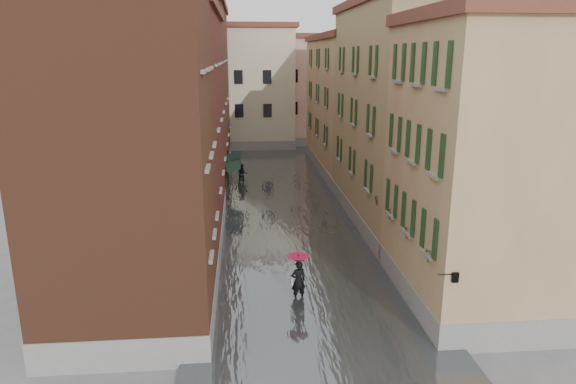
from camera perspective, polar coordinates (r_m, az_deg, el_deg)
name	(u,v)px	position (r m, az deg, el deg)	size (l,w,h in m)	color
ground	(305,286)	(24.02, 1.95, -10.38)	(120.00, 120.00, 0.00)	slate
floodwater	(283,204)	(36.10, -0.57, -1.36)	(10.00, 60.00, 0.20)	#515659
building_left_near	(130,159)	(20.34, -17.16, 3.56)	(6.00, 8.00, 13.00)	brown
building_left_mid	(169,126)	(31.08, -13.07, 7.17)	(6.00, 14.00, 12.50)	maroon
building_left_far	(192,94)	(45.83, -10.64, 10.68)	(6.00, 16.00, 14.00)	brown
building_right_near	(484,171)	(22.29, 20.93, 2.23)	(6.00, 8.00, 11.50)	#A57755
building_right_mid	(402,119)	(32.26, 12.60, 7.92)	(6.00, 14.00, 13.00)	#95815A
building_right_far	(351,107)	(46.77, 7.01, 9.37)	(6.00, 16.00, 11.50)	#A57755
building_end_cream	(239,89)	(59.64, -5.48, 11.35)	(12.00, 9.00, 13.00)	beige
building_end_pink	(315,91)	(62.28, 3.00, 11.09)	(10.00, 9.00, 12.00)	#D3A594
awning_near	(233,167)	(37.19, -6.17, 2.81)	(1.09, 3.09, 2.80)	black
awning_far	(233,158)	(40.47, -6.11, 3.80)	(1.09, 2.73, 2.80)	black
wall_lantern	(454,277)	(18.56, 17.97, -8.94)	(0.71, 0.22, 0.35)	black
window_planters	(402,215)	(22.96, 12.51, -2.55)	(0.59, 8.25, 0.84)	brown
pedestrian_main	(298,274)	(22.19, 1.15, -9.10)	(0.95, 0.95, 2.06)	black
pedestrian_far	(242,174)	(41.91, -5.09, 1.99)	(0.85, 0.66, 1.74)	black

